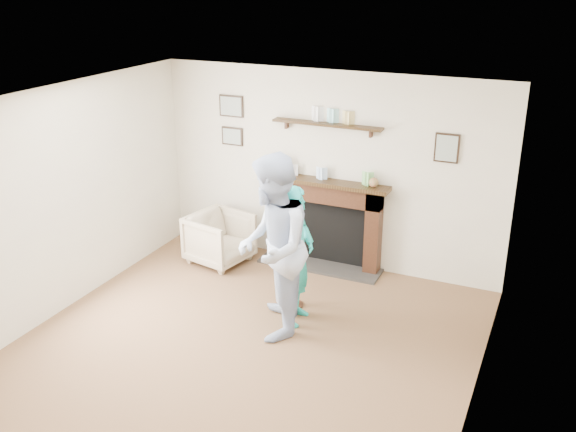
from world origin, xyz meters
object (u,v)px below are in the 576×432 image
object	(u,v)px
man	(273,330)
woman	(295,319)
armchair	(221,262)
pedestal_table	(292,256)

from	to	relation	value
man	woman	size ratio (longest dim) A/B	1.25
armchair	pedestal_table	size ratio (longest dim) A/B	0.72
armchair	man	bearing A→B (deg)	-120.95
woman	pedestal_table	distance (m)	0.70
woman	pedestal_table	xyz separation A→B (m)	(-0.16, 0.27, 0.62)
woman	pedestal_table	world-z (taller)	pedestal_table
man	woman	distance (m)	0.34
man	woman	world-z (taller)	man
man	woman	xyz separation A→B (m)	(0.12, 0.31, 0.00)
armchair	woman	size ratio (longest dim) A/B	0.47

